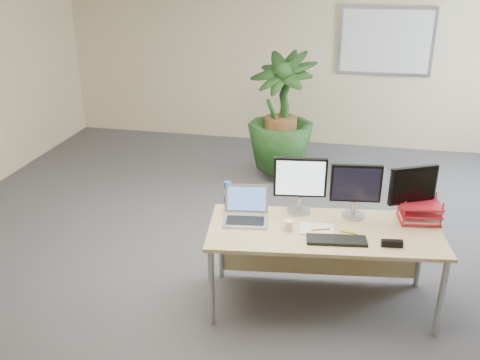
% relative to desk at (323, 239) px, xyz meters
% --- Properties ---
extents(floor, '(8.00, 8.00, 0.00)m').
position_rel_desk_xyz_m(floor, '(-0.65, 0.01, -0.55)').
color(floor, '#4E4E53').
rests_on(floor, ground).
extents(back_wall, '(7.00, 0.04, 2.70)m').
position_rel_desk_xyz_m(back_wall, '(-0.65, 4.01, 0.80)').
color(back_wall, beige).
rests_on(back_wall, floor).
extents(whiteboard, '(1.30, 0.04, 0.95)m').
position_rel_desk_xyz_m(whiteboard, '(0.55, 3.97, 1.00)').
color(whiteboard, '#9F9FA3').
rests_on(whiteboard, back_wall).
extents(desk, '(1.89, 0.98, 0.69)m').
position_rel_desk_xyz_m(desk, '(0.00, 0.00, 0.00)').
color(desk, tan).
rests_on(desk, floor).
extents(floor_plant, '(1.11, 1.11, 1.50)m').
position_rel_desk_xyz_m(floor_plant, '(-0.69, 2.48, 0.20)').
color(floor_plant, '#143814').
rests_on(floor_plant, floor).
extents(monitor_left, '(0.43, 0.19, 0.48)m').
position_rel_desk_xyz_m(monitor_left, '(-0.22, 0.17, 0.42)').
color(monitor_left, '#AAA9AE').
rests_on(monitor_left, desk).
extents(monitor_right, '(0.41, 0.18, 0.45)m').
position_rel_desk_xyz_m(monitor_right, '(0.23, 0.17, 0.40)').
color(monitor_right, '#AAA9AE').
rests_on(monitor_right, desk).
extents(monitor_dark, '(0.38, 0.21, 0.45)m').
position_rel_desk_xyz_m(monitor_dark, '(0.67, 0.24, 0.40)').
color(monitor_dark, '#AAA9AE').
rests_on(monitor_dark, desk).
extents(laptop, '(0.39, 0.35, 0.25)m').
position_rel_desk_xyz_m(laptop, '(-0.62, -0.05, 0.21)').
color(laptop, silver).
rests_on(laptop, desk).
extents(keyboard, '(0.46, 0.20, 0.02)m').
position_rel_desk_xyz_m(keyboard, '(0.11, -0.27, 0.16)').
color(keyboard, black).
rests_on(keyboard, desk).
extents(coffee_mug, '(0.11, 0.07, 0.08)m').
position_rel_desk_xyz_m(coffee_mug, '(-0.27, -0.17, 0.19)').
color(coffee_mug, white).
rests_on(coffee_mug, desk).
extents(spiral_notebook, '(0.27, 0.21, 0.01)m').
position_rel_desk_xyz_m(spiral_notebook, '(-0.05, -0.12, 0.15)').
color(spiral_notebook, white).
rests_on(spiral_notebook, desk).
extents(orange_pen, '(0.14, 0.06, 0.01)m').
position_rel_desk_xyz_m(orange_pen, '(-0.02, -0.14, 0.16)').
color(orange_pen, '#D06717').
rests_on(orange_pen, spiral_notebook).
extents(yellow_highlighter, '(0.12, 0.04, 0.02)m').
position_rel_desk_xyz_m(yellow_highlighter, '(0.20, -0.12, 0.15)').
color(yellow_highlighter, yellow).
rests_on(yellow_highlighter, desk).
extents(water_bottle, '(0.07, 0.07, 0.26)m').
position_rel_desk_xyz_m(water_bottle, '(-0.80, 0.08, 0.27)').
color(water_bottle, silver).
rests_on(water_bottle, desk).
extents(letter_tray, '(0.34, 0.28, 0.15)m').
position_rel_desk_xyz_m(letter_tray, '(0.74, 0.20, 0.21)').
color(letter_tray, red).
rests_on(letter_tray, desk).
extents(stapler, '(0.16, 0.06, 0.05)m').
position_rel_desk_xyz_m(stapler, '(0.51, -0.27, 0.17)').
color(stapler, black).
rests_on(stapler, desk).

